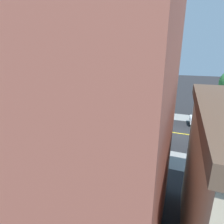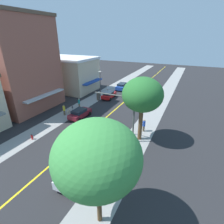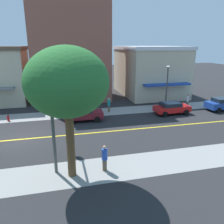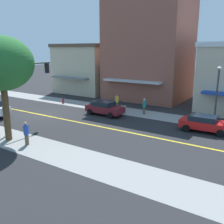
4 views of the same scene
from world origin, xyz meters
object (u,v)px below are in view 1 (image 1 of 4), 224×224
object	(u,v)px
pedestrian_blue_shirt	(141,107)
pedestrian_white_shirt	(18,121)
fire_hydrant	(197,155)
gold_sedan_right_curb	(45,102)
street_lamp	(33,105)
street_tree_right_corner	(156,78)
small_dog	(109,144)
traffic_light_mast	(159,92)
parking_meter	(110,137)
blue_sedan_left_curb	(10,114)
red_sedan_left_curb	(49,121)
pedestrian_teal_shirt	(85,134)
maroon_sedan_left_curb	(123,131)
pedestrian_yellow_shirt	(116,141)
white_pickup_truck	(212,121)

from	to	relation	value
pedestrian_blue_shirt	pedestrian_white_shirt	bearing A→B (deg)	-114.51
fire_hydrant	gold_sedan_right_curb	distance (m)	26.87
pedestrian_white_shirt	street_lamp	bearing A→B (deg)	96.02
street_tree_right_corner	street_lamp	distance (m)	17.95
small_dog	traffic_light_mast	bearing A→B (deg)	-112.88
traffic_light_mast	pedestrian_white_shirt	distance (m)	19.68
parking_meter	blue_sedan_left_curb	world-z (taller)	blue_sedan_left_curb
red_sedan_left_curb	pedestrian_white_shirt	xyz separation A→B (m)	(-2.01, 3.30, 0.20)
parking_meter	pedestrian_teal_shirt	xyz separation A→B (m)	(-0.54, 2.64, 0.08)
red_sedan_left_curb	pedestrian_blue_shirt	distance (m)	14.49
maroon_sedan_left_curb	pedestrian_teal_shirt	bearing A→B (deg)	38.68
fire_hydrant	gold_sedan_right_curb	size ratio (longest dim) A/B	0.18
pedestrian_teal_shirt	small_dog	bearing A→B (deg)	-24.21
maroon_sedan_left_curb	pedestrian_yellow_shirt	size ratio (longest dim) A/B	2.34
street_lamp	pedestrian_white_shirt	world-z (taller)	street_lamp
red_sedan_left_curb	pedestrian_yellow_shirt	bearing A→B (deg)	162.37
parking_meter	pedestrian_white_shirt	bearing A→B (deg)	90.01
fire_hydrant	pedestrian_yellow_shirt	size ratio (longest dim) A/B	0.42
traffic_light_mast	blue_sedan_left_curb	size ratio (longest dim) A/B	1.27
fire_hydrant	parking_meter	world-z (taller)	parking_meter
pedestrian_yellow_shirt	pedestrian_white_shirt	bearing A→B (deg)	-20.61
traffic_light_mast	pedestrian_teal_shirt	world-z (taller)	traffic_light_mast
fire_hydrant	pedestrian_white_shirt	distance (m)	21.47
pedestrian_blue_shirt	pedestrian_teal_shirt	size ratio (longest dim) A/B	1.00
street_lamp	pedestrian_white_shirt	bearing A→B (deg)	86.73
pedestrian_teal_shirt	red_sedan_left_curb	bearing A→B (deg)	139.20
street_lamp	pedestrian_teal_shirt	xyz separation A→B (m)	(-0.37, -7.28, -2.49)
maroon_sedan_left_curb	pedestrian_blue_shirt	world-z (taller)	pedestrian_blue_shirt
blue_sedan_left_curb	pedestrian_blue_shirt	distance (m)	20.18
white_pickup_truck	small_dog	xyz separation A→B (m)	(-10.01, 10.52, -0.47)
traffic_light_mast	street_lamp	xyz separation A→B (m)	(-10.35, 13.57, -0.68)
gold_sedan_right_curb	pedestrian_white_shirt	world-z (taller)	pedestrian_white_shirt
white_pickup_truck	small_dog	distance (m)	14.53
blue_sedan_left_curb	maroon_sedan_left_curb	xyz separation A→B (m)	(-0.02, -17.56, -0.04)
blue_sedan_left_curb	gold_sedan_right_curb	distance (m)	7.44
white_pickup_truck	pedestrian_teal_shirt	bearing A→B (deg)	34.12
street_lamp	small_dog	bearing A→B (deg)	-93.06
white_pickup_truck	pedestrian_white_shirt	bearing A→B (deg)	19.26
street_tree_right_corner	white_pickup_truck	xyz separation A→B (m)	(-3.08, -8.03, -4.93)
white_pickup_truck	pedestrian_blue_shirt	size ratio (longest dim) A/B	3.23
traffic_light_mast	white_pickup_truck	distance (m)	7.81
parking_meter	pedestrian_blue_shirt	distance (m)	12.33
pedestrian_blue_shirt	pedestrian_yellow_shirt	xyz separation A→B (m)	(-13.18, -0.45, 0.01)
parking_meter	maroon_sedan_left_curb	bearing A→B (deg)	-21.36
blue_sedan_left_curb	street_lamp	bearing A→B (deg)	160.02
fire_hydrant	red_sedan_left_curb	world-z (taller)	red_sedan_left_curb
traffic_light_mast	street_lamp	world-z (taller)	traffic_light_mast
red_sedan_left_curb	gold_sedan_right_curb	bearing A→B (deg)	-49.18
gold_sedan_right_curb	pedestrian_teal_shirt	bearing A→B (deg)	141.62
small_dog	street_lamp	bearing A→B (deg)	-8.34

